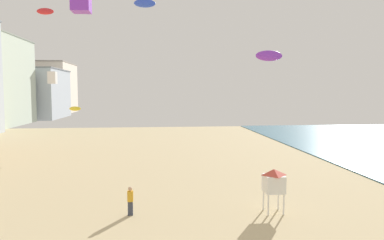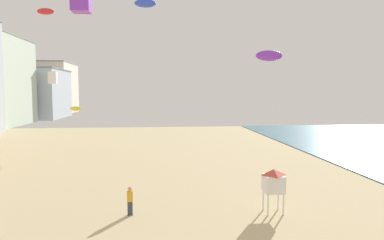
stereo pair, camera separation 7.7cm
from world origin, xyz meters
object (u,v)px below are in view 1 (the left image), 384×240
kite_yellow_parafoil (75,109)px  kite_white_box (52,78)px  kite_purple_parafoil (269,56)px  kite_flyer (130,199)px  kite_blue_parafoil (145,3)px  lifeguard_stand (274,181)px  kite_red_parafoil (45,11)px

kite_yellow_parafoil → kite_white_box: (-2.04, -1.47, 3.52)m
kite_white_box → kite_purple_parafoil: kite_purple_parafoil is taller
kite_yellow_parafoil → kite_purple_parafoil: 24.42m
kite_flyer → kite_white_box: (-9.92, 20.98, 7.61)m
kite_flyer → kite_blue_parafoil: 26.50m
kite_white_box → kite_blue_parafoil: bearing=0.9°
lifeguard_stand → kite_red_parafoil: size_ratio=1.87×
kite_blue_parafoil → kite_purple_parafoil: size_ratio=1.16×
lifeguard_stand → kite_blue_parafoil: size_ratio=1.05×
kite_yellow_parafoil → kite_blue_parafoil: bearing=-9.0°
kite_red_parafoil → kite_purple_parafoil: kite_red_parafoil is taller
kite_red_parafoil → kite_purple_parafoil: (17.55, -4.33, -3.86)m
kite_white_box → kite_purple_parafoil: size_ratio=0.65×
kite_red_parafoil → kite_white_box: kite_red_parafoil is taller
lifeguard_stand → kite_red_parafoil: kite_red_parafoil is taller
kite_red_parafoil → kite_blue_parafoil: bearing=52.7°
lifeguard_stand → kite_yellow_parafoil: size_ratio=1.94×
lifeguard_stand → kite_white_box: (-18.13, 21.36, 6.69)m
lifeguard_stand → kite_white_box: kite_white_box is taller
kite_red_parafoil → kite_blue_parafoil: kite_blue_parafoil is taller
kite_flyer → kite_white_box: size_ratio=1.22×
kite_yellow_parafoil → kite_white_box: 4.32m
kite_red_parafoil → kite_white_box: size_ratio=1.02×
kite_yellow_parafoil → kite_red_parafoil: bearing=-88.1°
kite_blue_parafoil → kite_purple_parafoil: kite_blue_parafoil is taller
lifeguard_stand → kite_white_box: bearing=131.3°
kite_flyer → kite_purple_parafoil: kite_purple_parafoil is taller
kite_red_parafoil → kite_yellow_parafoil: size_ratio=1.04×
kite_flyer → kite_yellow_parafoil: 24.14m
kite_white_box → lifeguard_stand: bearing=-49.7°
kite_red_parafoil → kite_purple_parafoil: 18.48m
kite_purple_parafoil → kite_white_box: bearing=144.2°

